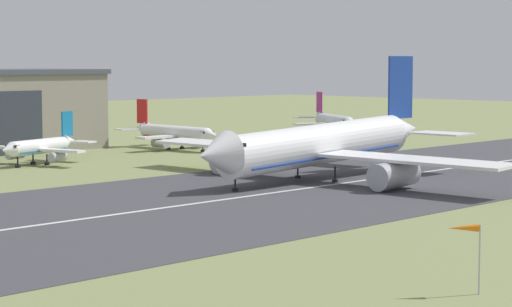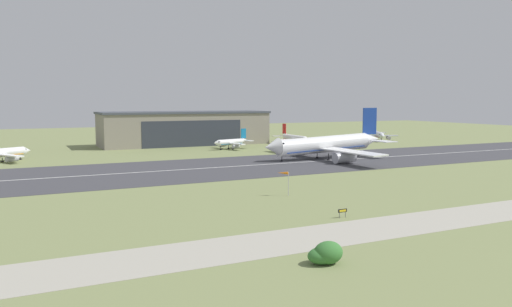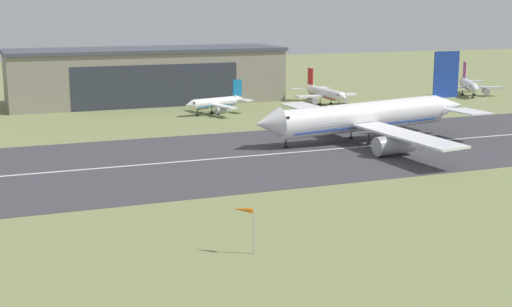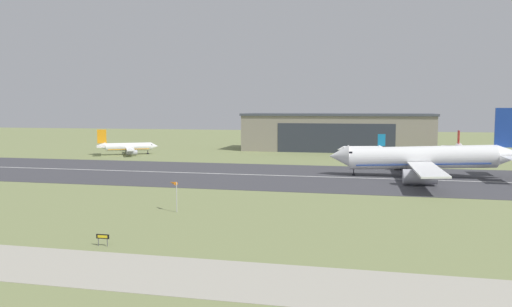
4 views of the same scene
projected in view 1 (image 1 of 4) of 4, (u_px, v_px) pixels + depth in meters
name	position (u px, v px, depth m)	size (l,w,h in m)	color
runway_strip	(132.00, 213.00, 109.57)	(369.75, 48.57, 0.06)	#3D3D42
runway_centreline	(132.00, 212.00, 109.56)	(332.77, 0.70, 0.01)	silver
airplane_landing	(319.00, 146.00, 139.28)	(47.41, 60.41, 17.40)	white
airplane_parked_centre	(174.00, 133.00, 188.52)	(17.65, 23.62, 9.24)	white
airplane_parked_east	(334.00, 122.00, 225.88)	(19.70, 22.67, 9.50)	silver
airplane_parked_far_east	(40.00, 147.00, 160.27)	(18.03, 17.71, 8.32)	white
windsock_pole	(465.00, 231.00, 70.66)	(2.06, 1.90, 5.12)	#B7B7BC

